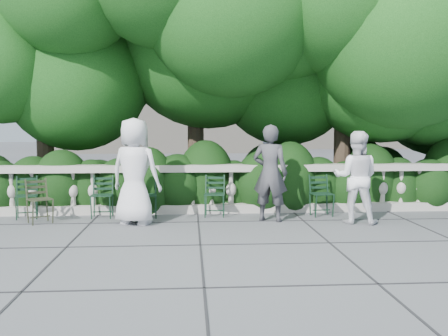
{
  "coord_description": "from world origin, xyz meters",
  "views": [
    {
      "loc": [
        -0.65,
        -8.44,
        1.83
      ],
      "look_at": [
        0.0,
        1.0,
        1.0
      ],
      "focal_mm": 40.0,
      "sensor_mm": 36.0,
      "label": 1
    }
  ],
  "objects": [
    {
      "name": "balustrade",
      "position": [
        0.0,
        1.8,
        0.49
      ],
      "size": [
        12.0,
        0.44,
        1.0
      ],
      "color": "#9E998E",
      "rests_on": "ground"
    },
    {
      "name": "chair_d",
      "position": [
        -0.18,
        1.21,
        0.0
      ],
      "size": [
        0.49,
        0.52,
        0.84
      ],
      "primitive_type": null,
      "rotation": [
        0.0,
        0.0,
        -0.1
      ],
      "color": "black",
      "rests_on": "ground"
    },
    {
      "name": "chair_f",
      "position": [
        1.99,
        1.12,
        0.0
      ],
      "size": [
        0.49,
        0.52,
        0.84
      ],
      "primitive_type": null,
      "rotation": [
        0.0,
        0.0,
        0.1
      ],
      "color": "black",
      "rests_on": "ground"
    },
    {
      "name": "chair_weathered",
      "position": [
        -3.35,
        0.78,
        0.0
      ],
      "size": [
        0.63,
        0.64,
        0.84
      ],
      "primitive_type": null,
      "rotation": [
        0.0,
        0.0,
        0.58
      ],
      "color": "black",
      "rests_on": "ground"
    },
    {
      "name": "chair_b",
      "position": [
        -3.78,
        1.25,
        0.0
      ],
      "size": [
        0.54,
        0.57,
        0.84
      ],
      "primitive_type": null,
      "rotation": [
        0.0,
        0.0,
        0.24
      ],
      "color": "black",
      "rests_on": "ground"
    },
    {
      "name": "ground",
      "position": [
        0.0,
        0.0,
        0.0
      ],
      "size": [
        90.0,
        90.0,
        0.0
      ],
      "primitive_type": "plane",
      "color": "#4E5056",
      "rests_on": "ground"
    },
    {
      "name": "person_casual_man",
      "position": [
        2.42,
        0.54,
        0.85
      ],
      "size": [
        1.0,
        0.89,
        1.71
      ],
      "primitive_type": "imported",
      "rotation": [
        0.0,
        0.0,
        2.79
      ],
      "color": "white",
      "rests_on": "ground"
    },
    {
      "name": "person_woman_grey",
      "position": [
        0.86,
        0.82,
        0.91
      ],
      "size": [
        0.78,
        0.66,
        1.83
      ],
      "primitive_type": "imported",
      "rotation": [
        0.0,
        0.0,
        2.75
      ],
      "color": "#39393E",
      "rests_on": "ground"
    },
    {
      "name": "shrub_hedge",
      "position": [
        0.0,
        3.0,
        0.0
      ],
      "size": [
        15.0,
        2.6,
        1.7
      ],
      "primitive_type": null,
      "color": "black",
      "rests_on": "ground"
    },
    {
      "name": "chair_c",
      "position": [
        -1.49,
        1.19,
        0.0
      ],
      "size": [
        0.48,
        0.52,
        0.84
      ],
      "primitive_type": null,
      "rotation": [
        0.0,
        0.0,
        0.1
      ],
      "color": "black",
      "rests_on": "ground"
    },
    {
      "name": "chair_a",
      "position": [
        -2.37,
        1.22,
        0.0
      ],
      "size": [
        0.44,
        0.48,
        0.84
      ],
      "primitive_type": null,
      "rotation": [
        0.0,
        0.0,
        0.01
      ],
      "color": "black",
      "rests_on": "ground"
    },
    {
      "name": "tree_canopy",
      "position": [
        0.69,
        3.19,
        3.96
      ],
      "size": [
        15.04,
        6.52,
        6.78
      ],
      "color": "#3F3023",
      "rests_on": "ground"
    },
    {
      "name": "person_businessman",
      "position": [
        -1.65,
        0.71,
        0.97
      ],
      "size": [
        1.11,
        0.93,
        1.95
      ],
      "primitive_type": "imported",
      "rotation": [
        0.0,
        0.0,
        2.76
      ],
      "color": "silver",
      "rests_on": "ground"
    }
  ]
}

